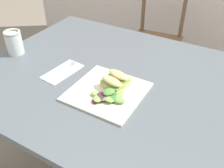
# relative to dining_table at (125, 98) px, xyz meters

# --- Properties ---
(dining_table) EXTENTS (1.41, 1.01, 0.74)m
(dining_table) POSITION_rel_dining_table_xyz_m (0.00, 0.00, 0.00)
(dining_table) COLOR #51565B
(dining_table) RESTS_ON ground
(chair_wooden_far) EXTENTS (0.44, 0.44, 0.87)m
(chair_wooden_far) POSITION_rel_dining_table_xyz_m (-0.23, 1.02, -0.19)
(chair_wooden_far) COLOR brown
(chair_wooden_far) RESTS_ON ground
(plate_lunch) EXTENTS (0.30, 0.30, 0.01)m
(plate_lunch) POSITION_rel_dining_table_xyz_m (-0.03, -0.12, 0.11)
(plate_lunch) COLOR beige
(plate_lunch) RESTS_ON dining_table
(sandwich_half_front) EXTENTS (0.11, 0.08, 0.06)m
(sandwich_half_front) POSITION_rel_dining_table_xyz_m (-0.01, -0.10, 0.14)
(sandwich_half_front) COLOR #DBB270
(sandwich_half_front) RESTS_ON plate_lunch
(sandwich_half_back) EXTENTS (0.11, 0.08, 0.06)m
(sandwich_half_back) POSITION_rel_dining_table_xyz_m (-0.01, -0.04, 0.14)
(sandwich_half_back) COLOR #DBB270
(sandwich_half_back) RESTS_ON plate_lunch
(salad_mixed_greens) EXTENTS (0.15, 0.13, 0.03)m
(salad_mixed_greens) POSITION_rel_dining_table_xyz_m (0.01, -0.16, 0.13)
(salad_mixed_greens) COLOR #4C2338
(salad_mixed_greens) RESTS_ON plate_lunch
(napkin_folded) EXTENTS (0.12, 0.21, 0.00)m
(napkin_folded) POSITION_rel_dining_table_xyz_m (-0.29, -0.09, 0.11)
(napkin_folded) COLOR white
(napkin_folded) RESTS_ON dining_table
(fork_on_napkin) EXTENTS (0.03, 0.19, 0.00)m
(fork_on_napkin) POSITION_rel_dining_table_xyz_m (-0.29, -0.07, 0.11)
(fork_on_napkin) COLOR silver
(fork_on_napkin) RESTS_ON napkin_folded
(mason_jar_iced_tea) EXTENTS (0.09, 0.09, 0.13)m
(mason_jar_iced_tea) POSITION_rel_dining_table_xyz_m (-0.62, -0.07, 0.16)
(mason_jar_iced_tea) COLOR #C67528
(mason_jar_iced_tea) RESTS_ON dining_table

